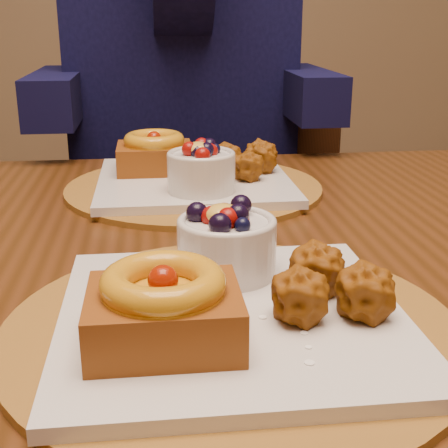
{
  "coord_description": "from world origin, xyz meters",
  "views": [
    {
      "loc": [
        -0.05,
        -0.59,
        1.01
      ],
      "look_at": [
        0.01,
        -0.08,
        0.83
      ],
      "focal_mm": 50.0,
      "sensor_mm": 36.0,
      "label": 1
    }
  ],
  "objects_px": {
    "chair_far": "(243,253)",
    "place_setting_near": "(227,301)",
    "dining_table": "(208,301)",
    "diner": "(180,18)",
    "place_setting_far": "(192,174)"
  },
  "relations": [
    {
      "from": "diner",
      "to": "place_setting_far",
      "type": "bearing_deg",
      "value": -101.92
    },
    {
      "from": "dining_table",
      "to": "place_setting_near",
      "type": "bearing_deg",
      "value": -90.79
    },
    {
      "from": "dining_table",
      "to": "place_setting_near",
      "type": "distance_m",
      "value": 0.24
    },
    {
      "from": "dining_table",
      "to": "place_setting_far",
      "type": "xyz_separation_m",
      "value": [
        -0.0,
        0.21,
        0.1
      ]
    },
    {
      "from": "chair_far",
      "to": "place_setting_near",
      "type": "bearing_deg",
      "value": -78.55
    },
    {
      "from": "place_setting_far",
      "to": "diner",
      "type": "relative_size",
      "value": 0.41
    },
    {
      "from": "dining_table",
      "to": "chair_far",
      "type": "bearing_deg",
      "value": 77.99
    },
    {
      "from": "place_setting_near",
      "to": "chair_far",
      "type": "relative_size",
      "value": 0.45
    },
    {
      "from": "diner",
      "to": "dining_table",
      "type": "bearing_deg",
      "value": -101.28
    },
    {
      "from": "dining_table",
      "to": "place_setting_far",
      "type": "height_order",
      "value": "place_setting_far"
    },
    {
      "from": "chair_far",
      "to": "diner",
      "type": "distance_m",
      "value": 0.55
    },
    {
      "from": "place_setting_near",
      "to": "place_setting_far",
      "type": "height_order",
      "value": "same"
    },
    {
      "from": "place_setting_near",
      "to": "chair_far",
      "type": "distance_m",
      "value": 0.96
    },
    {
      "from": "dining_table",
      "to": "place_setting_far",
      "type": "relative_size",
      "value": 4.21
    },
    {
      "from": "dining_table",
      "to": "place_setting_near",
      "type": "relative_size",
      "value": 4.21
    }
  ]
}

